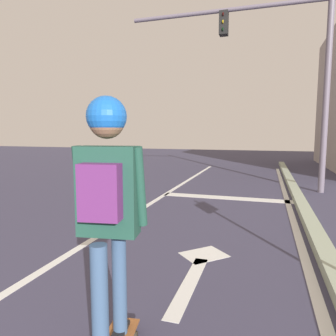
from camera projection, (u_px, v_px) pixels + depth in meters
lane_line_center at (109, 229)px, 5.24m from camera, size 0.12×20.00×0.01m
lane_line_curbside at (302, 249)px, 4.34m from camera, size 0.12×20.00×0.01m
stop_bar at (226, 198)px, 7.72m from camera, size 3.17×0.40×0.01m
lane_arrow_stem at (189, 284)px, 3.34m from camera, size 0.16×1.40×0.01m
lane_arrow_head at (204, 255)px, 4.14m from camera, size 0.71×0.71×0.01m
curb_strip at (322, 246)px, 4.26m from camera, size 0.24×24.00×0.14m
skater at (108, 192)px, 2.06m from camera, size 0.49×0.65×1.79m
traffic_signal_mast at (277, 54)px, 8.37m from camera, size 5.53×0.34×5.52m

